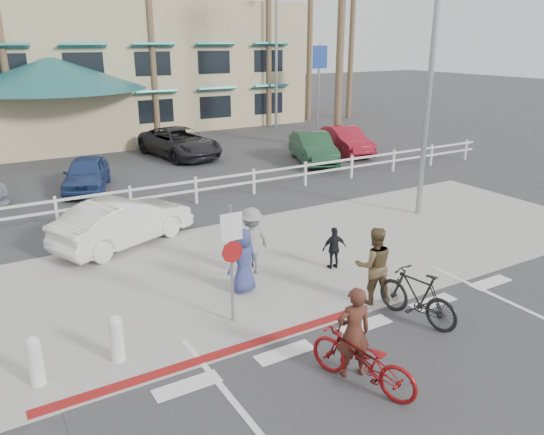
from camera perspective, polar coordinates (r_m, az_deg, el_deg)
ground at (r=11.16m, az=12.04°, el=-12.66°), size 140.00×140.00×0.00m
bike_path at (r=10.06m, az=20.07°, el=-17.31°), size 12.00×16.00×0.01m
sidewalk_plaza at (r=14.36m, az=-0.14°, el=-4.80°), size 22.00×7.00×0.01m
cross_street at (r=17.68m, az=-6.77°, el=-0.32°), size 40.00×5.00×0.01m
parking_lot at (r=26.35m, az=-15.37°, el=5.48°), size 50.00×16.00×0.01m
curb_red at (r=10.53m, az=-5.17°, el=-14.29°), size 7.00×0.25×0.02m
rail_fence at (r=19.48m, az=-7.92°, el=2.95°), size 29.40×0.16×1.00m
building at (r=38.81m, az=-18.76°, el=17.66°), size 28.00×16.00×11.30m
sign_post at (r=10.92m, az=-4.38°, el=-4.44°), size 0.50×0.10×2.90m
bollard_0 at (r=10.45m, az=-16.37°, el=-12.35°), size 0.26×0.26×0.95m
bollard_1 at (r=10.29m, az=-24.11°, el=-13.87°), size 0.26×0.26×0.95m
streetlight_0 at (r=18.11m, az=16.65°, el=14.06°), size 0.60×2.00×9.00m
streetlight_1 at (r=36.07m, az=0.47°, el=17.15°), size 0.60×2.00×9.50m
info_sign at (r=35.62m, az=5.02°, el=13.92°), size 1.20×0.16×5.60m
palm_4 at (r=33.55m, az=-20.61°, el=20.63°), size 4.00×4.00×15.00m
palm_5 at (r=33.59m, az=-12.97°, el=19.58°), size 4.00×4.00×13.00m
palm_7 at (r=36.94m, az=-0.39°, el=20.68°), size 4.00×4.00×14.00m
palm_8 at (r=39.96m, az=4.14°, el=21.21°), size 4.00×4.00×15.00m
palm_9 at (r=40.92m, az=8.62°, el=19.59°), size 4.00×4.00×13.00m
palm_11 at (r=28.92m, az=7.50°, el=21.08°), size 4.00×4.00×14.00m
bike_red at (r=9.47m, az=9.67°, el=-14.83°), size 1.35×2.18×1.08m
rider_red at (r=9.57m, az=8.76°, el=-12.12°), size 0.72×0.57×1.73m
bike_black at (r=11.70m, az=15.36°, el=-8.15°), size 0.88×2.00×1.16m
rider_black at (r=12.15m, az=10.91°, el=-5.07°), size 1.08×0.99×1.81m
pedestrian_a at (r=13.34m, az=-2.25°, el=-2.61°), size 1.27×0.93×1.77m
pedestrian_child at (r=13.87m, az=6.71°, el=-3.29°), size 0.70×0.39×1.14m
pedestrian_b at (r=12.49m, az=-3.15°, el=-4.67°), size 0.83×0.61×1.57m
car_white_sedan at (r=15.95m, az=-15.67°, el=-0.43°), size 4.46×2.99×1.39m
lot_car_2 at (r=22.22m, az=-19.33°, el=4.46°), size 2.77×4.18×1.32m
lot_car_3 at (r=25.90m, az=4.44°, el=7.50°), size 2.96×4.63×1.44m
lot_car_5 at (r=27.45m, az=-9.89°, el=7.95°), size 3.14×5.57×1.47m
lot_car_6 at (r=28.02m, az=7.85°, el=8.20°), size 2.34×4.47×1.40m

